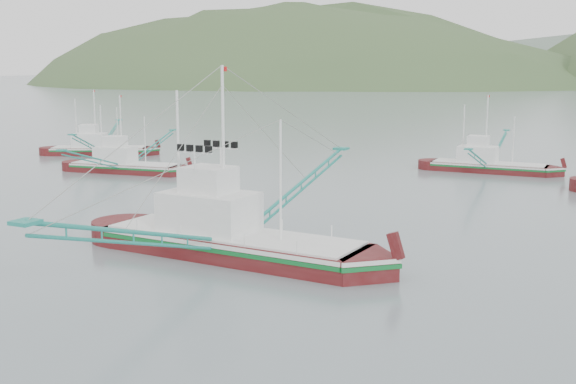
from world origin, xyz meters
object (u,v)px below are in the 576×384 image
at_px(bg_boat_left, 124,159).
at_px(bg_boat_far, 487,161).
at_px(main_boat, 228,228).
at_px(bg_boat_extra, 98,140).

distance_m(bg_boat_left, bg_boat_far, 38.98).
distance_m(main_boat, bg_boat_far, 42.73).
relative_size(main_boat, bg_boat_extra, 1.47).
bearing_deg(bg_boat_extra, main_boat, -66.93).
bearing_deg(bg_boat_left, main_boat, -49.41).
xyz_separation_m(bg_boat_left, bg_boat_far, (34.53, 18.08, -0.21)).
bearing_deg(bg_boat_left, bg_boat_far, 18.94).
height_order(bg_boat_left, bg_boat_extra, same).
bearing_deg(main_boat, bg_boat_far, 83.56).
bearing_deg(bg_boat_extra, bg_boat_left, -65.90).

